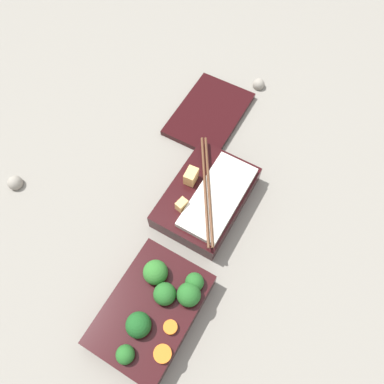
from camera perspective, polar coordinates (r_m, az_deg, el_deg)
name	(u,v)px	position (r m, az deg, el deg)	size (l,w,h in m)	color
ground_plane	(184,260)	(0.69, -1.17, -10.37)	(3.00, 3.00, 0.00)	gray
bento_tray_vegetable	(154,309)	(0.64, -5.75, -17.30)	(0.20, 0.14, 0.07)	black
bento_tray_rice	(208,197)	(0.71, 2.42, -0.77)	(0.20, 0.14, 0.07)	black
bento_lid	(209,114)	(0.84, 2.65, 11.82)	(0.19, 0.13, 0.01)	black
pebble_0	(259,85)	(0.91, 10.12, 15.82)	(0.03, 0.03, 0.03)	gray
pebble_1	(15,183)	(0.82, -25.33, 1.25)	(0.03, 0.03, 0.03)	gray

